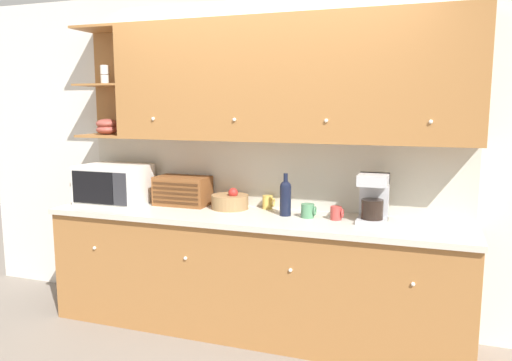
{
  "coord_description": "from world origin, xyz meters",
  "views": [
    {
      "loc": [
        1.23,
        -3.71,
        1.71
      ],
      "look_at": [
        0.0,
        -0.22,
        1.14
      ],
      "focal_mm": 35.0,
      "sensor_mm": 36.0,
      "label": 1
    }
  ],
  "objects_px": {
    "fruit_basket": "(230,201)",
    "mug_blue_second": "(336,213)",
    "wine_bottle": "(285,196)",
    "microwave": "(114,184)",
    "mug": "(268,202)",
    "coffee_maker": "(373,198)",
    "bread_box": "(183,191)",
    "mug_patterned_third": "(308,211)"
  },
  "relations": [
    {
      "from": "bread_box",
      "to": "mug_blue_second",
      "type": "height_order",
      "value": "bread_box"
    },
    {
      "from": "mug_blue_second",
      "to": "microwave",
      "type": "bearing_deg",
      "value": -179.4
    },
    {
      "from": "mug",
      "to": "mug_blue_second",
      "type": "relative_size",
      "value": 1.08
    },
    {
      "from": "microwave",
      "to": "mug",
      "type": "xyz_separation_m",
      "value": [
        1.26,
        0.22,
        -0.11
      ]
    },
    {
      "from": "mug",
      "to": "coffee_maker",
      "type": "xyz_separation_m",
      "value": [
        0.82,
        -0.17,
        0.12
      ]
    },
    {
      "from": "fruit_basket",
      "to": "coffee_maker",
      "type": "xyz_separation_m",
      "value": [
        1.1,
        -0.08,
        0.11
      ]
    },
    {
      "from": "bread_box",
      "to": "mug",
      "type": "bearing_deg",
      "value": 6.84
    },
    {
      "from": "microwave",
      "to": "mug_blue_second",
      "type": "bearing_deg",
      "value": 0.6
    },
    {
      "from": "microwave",
      "to": "wine_bottle",
      "type": "height_order",
      "value": "microwave"
    },
    {
      "from": "mug",
      "to": "coffee_maker",
      "type": "bearing_deg",
      "value": -11.95
    },
    {
      "from": "microwave",
      "to": "coffee_maker",
      "type": "height_order",
      "value": "coffee_maker"
    },
    {
      "from": "mug",
      "to": "wine_bottle",
      "type": "bearing_deg",
      "value": -43.45
    },
    {
      "from": "mug_blue_second",
      "to": "fruit_basket",
      "type": "bearing_deg",
      "value": 173.04
    },
    {
      "from": "wine_bottle",
      "to": "mug_blue_second",
      "type": "distance_m",
      "value": 0.39
    },
    {
      "from": "bread_box",
      "to": "wine_bottle",
      "type": "xyz_separation_m",
      "value": [
        0.89,
        -0.1,
        0.03
      ]
    },
    {
      "from": "fruit_basket",
      "to": "bread_box",
      "type": "bearing_deg",
      "value": 178.64
    },
    {
      "from": "bread_box",
      "to": "mug_blue_second",
      "type": "bearing_deg",
      "value": -5.13
    },
    {
      "from": "bread_box",
      "to": "fruit_basket",
      "type": "distance_m",
      "value": 0.42
    },
    {
      "from": "microwave",
      "to": "mug",
      "type": "height_order",
      "value": "microwave"
    },
    {
      "from": "wine_bottle",
      "to": "microwave",
      "type": "bearing_deg",
      "value": -178.66
    },
    {
      "from": "wine_bottle",
      "to": "mug_patterned_third",
      "type": "xyz_separation_m",
      "value": [
        0.17,
        -0.01,
        -0.09
      ]
    },
    {
      "from": "mug",
      "to": "mug_patterned_third",
      "type": "xyz_separation_m",
      "value": [
        0.37,
        -0.2,
        -0.0
      ]
    },
    {
      "from": "coffee_maker",
      "to": "mug",
      "type": "bearing_deg",
      "value": 168.05
    },
    {
      "from": "mug_patterned_third",
      "to": "bread_box",
      "type": "bearing_deg",
      "value": 173.93
    },
    {
      "from": "fruit_basket",
      "to": "coffee_maker",
      "type": "relative_size",
      "value": 0.86
    },
    {
      "from": "mug",
      "to": "mug_blue_second",
      "type": "xyz_separation_m",
      "value": [
        0.57,
        -0.2,
        -0.0
      ]
    },
    {
      "from": "fruit_basket",
      "to": "wine_bottle",
      "type": "relative_size",
      "value": 0.92
    },
    {
      "from": "fruit_basket",
      "to": "mug_blue_second",
      "type": "distance_m",
      "value": 0.86
    },
    {
      "from": "microwave",
      "to": "bread_box",
      "type": "bearing_deg",
      "value": 13.47
    },
    {
      "from": "fruit_basket",
      "to": "mug_blue_second",
      "type": "height_order",
      "value": "fruit_basket"
    },
    {
      "from": "bread_box",
      "to": "mug_patterned_third",
      "type": "xyz_separation_m",
      "value": [
        1.07,
        -0.11,
        -0.07
      ]
    },
    {
      "from": "microwave",
      "to": "bread_box",
      "type": "distance_m",
      "value": 0.58
    },
    {
      "from": "wine_bottle",
      "to": "coffee_maker",
      "type": "bearing_deg",
      "value": 0.92
    },
    {
      "from": "microwave",
      "to": "bread_box",
      "type": "relative_size",
      "value": 1.24
    },
    {
      "from": "microwave",
      "to": "fruit_basket",
      "type": "distance_m",
      "value": 0.99
    },
    {
      "from": "mug",
      "to": "mug_blue_second",
      "type": "height_order",
      "value": "mug"
    },
    {
      "from": "wine_bottle",
      "to": "bread_box",
      "type": "bearing_deg",
      "value": 173.65
    },
    {
      "from": "microwave",
      "to": "mug",
      "type": "distance_m",
      "value": 1.28
    },
    {
      "from": "wine_bottle",
      "to": "coffee_maker",
      "type": "height_order",
      "value": "coffee_maker"
    },
    {
      "from": "bread_box",
      "to": "wine_bottle",
      "type": "height_order",
      "value": "wine_bottle"
    },
    {
      "from": "mug",
      "to": "mug_blue_second",
      "type": "distance_m",
      "value": 0.61
    },
    {
      "from": "mug",
      "to": "fruit_basket",
      "type": "bearing_deg",
      "value": -161.54
    }
  ]
}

